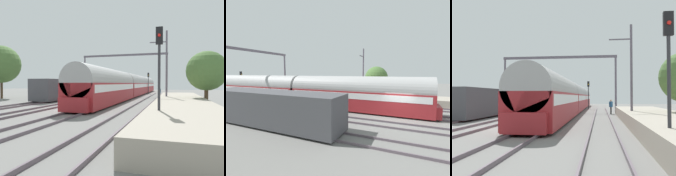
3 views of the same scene
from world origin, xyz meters
The scene contains 12 objects.
ground centered at (0.00, 0.00, 0.00)m, with size 120.00×120.00×0.00m, color slate.
track_west centered at (-2.00, 0.00, 0.08)m, with size 1.52×60.00×0.16m.
track_east centered at (2.00, 0.00, 0.08)m, with size 1.52×60.00×0.16m.
track_far_east centered at (6.00, 0.00, 0.08)m, with size 1.52×60.00×0.16m.
platform centered at (9.82, 2.00, 0.45)m, with size 4.40×28.00×0.90m.
passenger_train centered at (2.00, 21.17, 1.97)m, with size 2.93×49.20×3.82m.
freight_car centered at (-6.00, 9.67, 1.47)m, with size 2.80×13.00×2.70m.
person_crossing centered at (7.09, 14.98, 1.03)m, with size 0.42×0.47×1.73m.
railway_signal_near centered at (8.40, -6.18, 3.35)m, with size 0.36×0.30×5.25m.
railway_signal_far centered at (3.92, 27.63, 2.97)m, with size 0.36×0.30×4.61m.
catenary_gantry centered at (0.00, 20.90, 5.90)m, with size 16.41×0.28×7.86m.
catenary_pole_east_mid centered at (8.36, 5.76, 4.15)m, with size 1.90×0.20×8.00m.
Camera 3 is at (5.86, -16.48, 2.06)m, focal length 42.61 mm.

